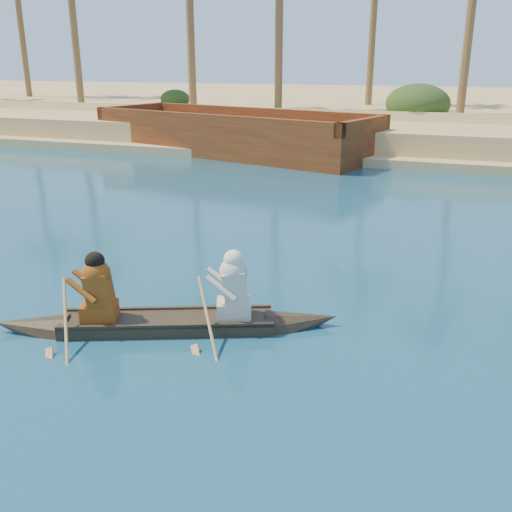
% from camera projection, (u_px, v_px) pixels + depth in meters
% --- Properties ---
extents(sandy_embankment, '(150.00, 51.00, 1.50)m').
position_uv_depth(sandy_embankment, '(318.00, 106.00, 47.68)').
color(sandy_embankment, '#DBBB7C').
rests_on(sandy_embankment, ground).
extents(shrub_cluster, '(100.00, 6.00, 2.40)m').
position_uv_depth(shrub_cluster, '(254.00, 113.00, 33.79)').
color(shrub_cluster, '#1E3714').
rests_on(shrub_cluster, ground).
extents(canoe, '(5.34, 2.78, 1.51)m').
position_uv_depth(canoe, '(167.00, 312.00, 9.06)').
color(canoe, '#342C1C').
rests_on(canoe, ground).
extents(barge_mid, '(14.29, 7.91, 2.26)m').
position_uv_depth(barge_mid, '(233.00, 135.00, 26.71)').
color(barge_mid, brown).
rests_on(barge_mid, ground).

